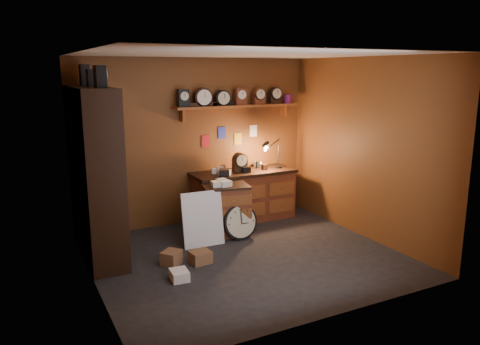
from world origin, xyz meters
name	(u,v)px	position (x,y,z in m)	size (l,w,h in m)	color
floor	(246,257)	(0.00, 0.00, 0.00)	(4.00, 4.00, 0.00)	black
room_shell	(246,131)	(0.04, 0.11, 1.72)	(4.02, 3.62, 2.71)	brown
shelving_unit	(93,167)	(-1.79, 0.98, 1.25)	(0.47, 1.60, 2.58)	black
workbench	(244,193)	(0.73, 1.47, 0.47)	(1.77, 0.66, 1.36)	brown
low_cabinet	(225,207)	(0.14, 0.97, 0.43)	(0.79, 0.71, 0.88)	brown
big_round_clock	(240,222)	(0.25, 0.67, 0.27)	(0.54, 0.17, 0.54)	black
white_panel	(203,245)	(-0.35, 0.68, 0.00)	(0.61, 0.03, 0.82)	silver
mini_fridge	(227,217)	(0.20, 1.04, 0.24)	(0.51, 0.53, 0.48)	silver
floor_box_a	(200,257)	(-0.64, 0.10, 0.08)	(0.27, 0.23, 0.16)	brown
floor_box_b	(179,275)	(-1.06, -0.26, 0.06)	(0.21, 0.25, 0.12)	white
floor_box_c	(171,258)	(-1.00, 0.22, 0.09)	(0.25, 0.21, 0.19)	brown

